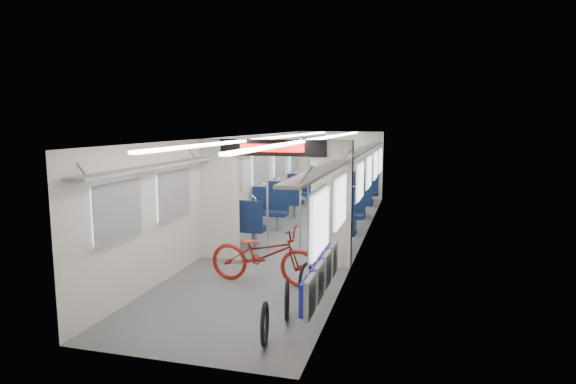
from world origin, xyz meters
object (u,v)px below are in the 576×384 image
object	(u,v)px
seat_bay_far_left	(294,193)
stanchion_far_left	(308,178)
bike_hoop_c	(306,280)
flip_bench	(321,275)
stanchion_far_right	(327,180)
bike_hoop_b	(287,302)
seat_bay_far_right	(359,192)
seat_bay_near_right	(340,216)
stanchion_near_right	(300,199)
seat_bay_near_left	(257,213)
bike_hoop_a	(265,326)
bicycle	(264,254)
stanchion_near_left	(267,196)

from	to	relation	value
seat_bay_far_left	stanchion_far_left	bearing A→B (deg)	-59.93
bike_hoop_c	stanchion_far_left	world-z (taller)	stanchion_far_left
flip_bench	stanchion_far_right	world-z (taller)	stanchion_far_right
bike_hoop_b	seat_bay_far_right	distance (m)	8.26
seat_bay_near_right	stanchion_far_left	distance (m)	2.39
bike_hoop_b	seat_bay_near_right	size ratio (longest dim) A/B	0.26
seat_bay_near_right	stanchion_near_right	bearing A→B (deg)	-110.14
seat_bay_far_right	stanchion_far_left	bearing A→B (deg)	-123.90
bike_hoop_b	seat_bay_near_right	bearing A→B (deg)	90.09
bike_hoop_b	stanchion_near_right	distance (m)	3.22
seat_bay_near_left	stanchion_far_left	xyz separation A→B (m)	(0.71, 2.18, 0.59)
bike_hoop_c	stanchion_near_right	distance (m)	2.33
seat_bay_near_right	stanchion_far_right	bearing A→B (deg)	109.81
bike_hoop_a	stanchion_far_right	size ratio (longest dim) A/B	0.23
bike_hoop_b	bike_hoop_a	bearing A→B (deg)	-94.58
flip_bench	seat_bay_near_right	bearing A→B (deg)	95.57
bike_hoop_c	bike_hoop_b	bearing A→B (deg)	-91.75
bike_hoop_a	stanchion_near_right	xyz separation A→B (m)	(-0.49, 3.82, 0.91)
bike_hoop_b	seat_bay_far_left	distance (m)	7.98
bike_hoop_a	bike_hoop_c	xyz separation A→B (m)	(0.09, 1.75, -0.01)
bicycle	stanchion_near_right	size ratio (longest dim) A/B	0.79
seat_bay_near_right	seat_bay_far_right	size ratio (longest dim) A/B	0.92
flip_bench	bike_hoop_a	size ratio (longest dim) A/B	3.90
flip_bench	seat_bay_far_right	distance (m)	8.04
seat_bay_near_right	seat_bay_far_left	size ratio (longest dim) A/B	1.00
stanchion_near_left	stanchion_far_left	size ratio (longest dim) A/B	1.00
seat_bay_near_right	stanchion_far_right	world-z (taller)	stanchion_far_right
bike_hoop_b	seat_bay_far_right	xyz separation A→B (m)	(-0.01, 8.25, 0.33)
bike_hoop_a	stanchion_near_left	xyz separation A→B (m)	(-1.19, 3.94, 0.91)
seat_bay_far_right	stanchion_far_right	world-z (taller)	stanchion_far_right
bike_hoop_a	stanchion_far_right	distance (m)	7.04
bike_hoop_a	stanchion_near_left	world-z (taller)	stanchion_near_left
stanchion_far_right	stanchion_near_left	bearing A→B (deg)	-102.16
seat_bay_far_left	stanchion_near_left	size ratio (longest dim) A/B	0.92
seat_bay_near_right	flip_bench	bearing A→B (deg)	-84.43
seat_bay_near_left	stanchion_near_right	bearing A→B (deg)	-44.51
seat_bay_near_right	seat_bay_far_left	bearing A→B (deg)	120.11
seat_bay_far_right	seat_bay_near_left	bearing A→B (deg)	-115.55
bicycle	bike_hoop_a	distance (m)	2.26
seat_bay_far_left	stanchion_far_right	xyz separation A→B (m)	(1.27, -1.57, 0.60)
stanchion_far_right	bike_hoop_c	bearing A→B (deg)	-83.05
bicycle	bike_hoop_a	xyz separation A→B (m)	(0.70, -2.13, -0.24)
seat_bay_near_right	seat_bay_far_left	xyz separation A→B (m)	(-1.87, 3.22, -0.00)
flip_bench	bike_hoop_c	world-z (taller)	flip_bench
bike_hoop_a	bike_hoop_c	world-z (taller)	bike_hoop_a
flip_bench	bike_hoop_b	world-z (taller)	flip_bench
stanchion_near_left	stanchion_far_right	size ratio (longest dim) A/B	1.00
bike_hoop_a	stanchion_far_left	bearing A→B (deg)	98.63
bicycle	stanchion_near_left	distance (m)	1.99
bicycle	seat_bay_far_right	world-z (taller)	seat_bay_far_right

